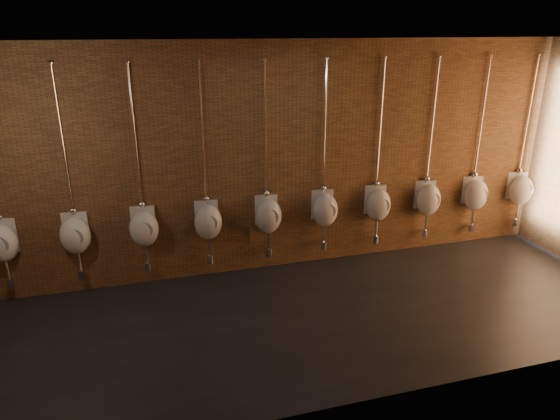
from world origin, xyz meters
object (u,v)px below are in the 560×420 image
(urinal_6, at_px, (378,203))
(urinal_9, at_px, (520,189))
(urinal_3, at_px, (208,221))
(urinal_7, at_px, (428,198))
(urinal_1, at_px, (75,234))
(urinal_4, at_px, (268,215))
(urinal_5, at_px, (325,209))
(urinal_8, at_px, (475,194))
(urinal_2, at_px, (144,227))
(urinal_0, at_px, (2,241))

(urinal_6, relative_size, urinal_9, 1.00)
(urinal_3, relative_size, urinal_7, 1.00)
(urinal_6, distance_m, urinal_7, 0.84)
(urinal_1, height_order, urinal_3, same)
(urinal_3, xyz_separation_m, urinal_4, (0.84, 0.00, 0.00))
(urinal_5, bearing_deg, urinal_7, 0.00)
(urinal_3, xyz_separation_m, urinal_8, (4.22, 0.00, 0.00))
(urinal_7, bearing_deg, urinal_2, 180.00)
(urinal_2, xyz_separation_m, urinal_9, (5.91, 0.00, 0.00))
(urinal_1, xyz_separation_m, urinal_5, (3.38, 0.00, 0.00))
(urinal_3, relative_size, urinal_9, 1.00)
(urinal_8, bearing_deg, urinal_4, 180.00)
(urinal_2, xyz_separation_m, urinal_3, (0.84, 0.00, 0.00))
(urinal_0, xyz_separation_m, urinal_5, (4.22, 0.00, 0.00))
(urinal_1, bearing_deg, urinal_6, 0.00)
(urinal_2, distance_m, urinal_6, 3.38)
(urinal_7, bearing_deg, urinal_4, 180.00)
(urinal_0, height_order, urinal_8, same)
(urinal_6, bearing_deg, urinal_5, 180.00)
(urinal_0, xyz_separation_m, urinal_6, (5.06, 0.00, 0.00))
(urinal_3, bearing_deg, urinal_6, 0.00)
(urinal_2, height_order, urinal_5, same)
(urinal_4, xyz_separation_m, urinal_8, (3.38, 0.00, 0.00))
(urinal_2, bearing_deg, urinal_9, 0.00)
(urinal_1, relative_size, urinal_4, 1.00)
(urinal_2, relative_size, urinal_6, 1.00)
(urinal_0, relative_size, urinal_3, 1.00)
(urinal_6, bearing_deg, urinal_1, 180.00)
(urinal_6, bearing_deg, urinal_8, 0.00)
(urinal_4, distance_m, urinal_7, 2.53)
(urinal_3, distance_m, urinal_4, 0.84)
(urinal_3, xyz_separation_m, urinal_9, (5.06, 0.00, 0.00))
(urinal_5, height_order, urinal_6, same)
(urinal_5, height_order, urinal_8, same)
(urinal_8, distance_m, urinal_9, 0.84)
(urinal_0, height_order, urinal_3, same)
(urinal_2, distance_m, urinal_3, 0.84)
(urinal_4, distance_m, urinal_5, 0.84)
(urinal_1, relative_size, urinal_5, 1.00)
(urinal_3, height_order, urinal_8, same)
(urinal_2, height_order, urinal_4, same)
(urinal_7, distance_m, urinal_8, 0.84)
(urinal_5, xyz_separation_m, urinal_8, (2.53, 0.00, 0.00))
(urinal_4, bearing_deg, urinal_1, 180.00)
(urinal_7, bearing_deg, urinal_5, 180.00)
(urinal_2, relative_size, urinal_5, 1.00)
(urinal_0, bearing_deg, urinal_3, 0.00)
(urinal_4, bearing_deg, urinal_3, 180.00)
(urinal_3, bearing_deg, urinal_2, 180.00)
(urinal_6, height_order, urinal_9, same)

